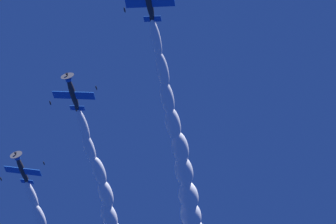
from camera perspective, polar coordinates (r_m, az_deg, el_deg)
name	(u,v)px	position (r m, az deg, el deg)	size (l,w,h in m)	color
airplane_lead	(149,0)	(76.06, -2.19, 12.54)	(7.08, 7.21, 3.20)	#232328
airplane_left_wingman	(73,93)	(84.06, -10.70, 2.16)	(7.11, 7.24, 3.07)	#232328
airplane_right_wingman	(22,169)	(94.40, -16.16, -6.15)	(7.11, 7.20, 3.19)	#232328
smoke_trail_lead	(185,182)	(91.60, 1.91, -7.89)	(42.26, 24.87, 4.38)	white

